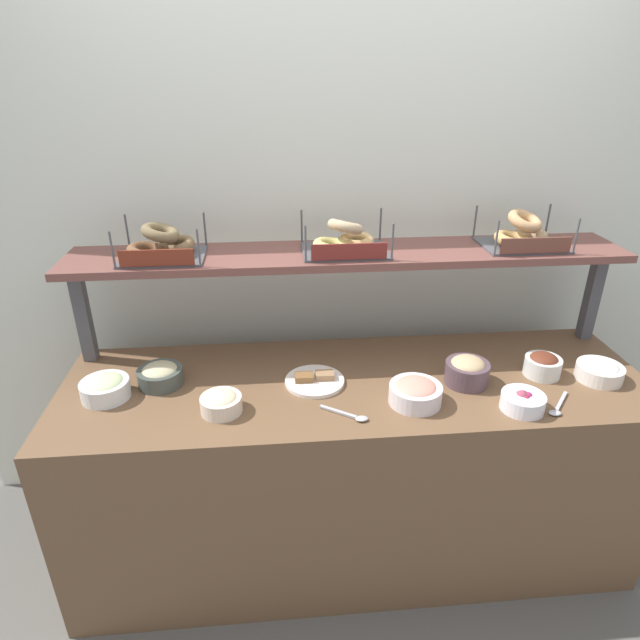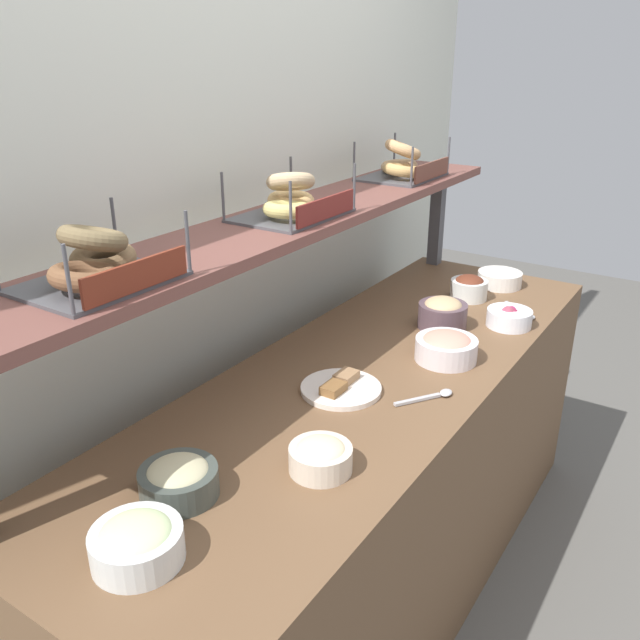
# 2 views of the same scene
# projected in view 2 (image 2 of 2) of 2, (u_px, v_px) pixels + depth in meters

# --- Properties ---
(ground_plane) EXTENTS (8.00, 8.00, 0.00)m
(ground_plane) POSITION_uv_depth(u_px,v_px,m) (362.00, 588.00, 2.28)
(ground_plane) COLOR #595651
(back_wall) EXTENTS (3.43, 0.06, 2.40)m
(back_wall) POSITION_uv_depth(u_px,v_px,m) (222.00, 228.00, 2.10)
(back_wall) COLOR silver
(back_wall) RESTS_ON ground_plane
(deli_counter) EXTENTS (2.23, 0.70, 0.85)m
(deli_counter) POSITION_uv_depth(u_px,v_px,m) (366.00, 487.00, 2.12)
(deli_counter) COLOR brown
(deli_counter) RESTS_ON ground_plane
(shelf_riser_right) EXTENTS (0.05, 0.05, 0.40)m
(shelf_riser_right) POSITION_uv_depth(u_px,v_px,m) (437.00, 219.00, 2.83)
(shelf_riser_right) COLOR #4C4C51
(shelf_riser_right) RESTS_ON deli_counter
(upper_shelf) EXTENTS (2.19, 0.32, 0.03)m
(upper_shelf) POSITION_uv_depth(u_px,v_px,m) (293.00, 220.00, 1.93)
(upper_shelf) COLOR brown
(upper_shelf) RESTS_ON shelf_riser_left
(bowl_scallion_spread) EXTENTS (0.17, 0.17, 0.08)m
(bowl_scallion_spread) POSITION_uv_depth(u_px,v_px,m) (137.00, 542.00, 1.22)
(bowl_scallion_spread) COLOR white
(bowl_scallion_spread) RESTS_ON deli_counter
(bowl_cream_cheese) EXTENTS (0.17, 0.17, 0.07)m
(bowl_cream_cheese) POSITION_uv_depth(u_px,v_px,m) (500.00, 277.00, 2.62)
(bowl_cream_cheese) COLOR white
(bowl_cream_cheese) RESTS_ON deli_counter
(bowl_hummus) EXTENTS (0.16, 0.16, 0.11)m
(bowl_hummus) POSITION_uv_depth(u_px,v_px,m) (443.00, 313.00, 2.23)
(bowl_hummus) COLOR #56414A
(bowl_hummus) RESTS_ON deli_counter
(bowl_lox_spread) EXTENTS (0.19, 0.19, 0.09)m
(bowl_lox_spread) POSITION_uv_depth(u_px,v_px,m) (446.00, 347.00, 2.00)
(bowl_lox_spread) COLOR silver
(bowl_lox_spread) RESTS_ON deli_counter
(bowl_beet_salad) EXTENTS (0.15, 0.15, 0.07)m
(bowl_beet_salad) POSITION_uv_depth(u_px,v_px,m) (509.00, 317.00, 2.24)
(bowl_beet_salad) COLOR white
(bowl_beet_salad) RESTS_ON deli_counter
(bowl_potato_salad) EXTENTS (0.14, 0.14, 0.07)m
(bowl_potato_salad) POSITION_uv_depth(u_px,v_px,m) (321.00, 456.00, 1.48)
(bowl_potato_salad) COLOR beige
(bowl_potato_salad) RESTS_ON deli_counter
(bowl_chocolate_spread) EXTENTS (0.14, 0.14, 0.09)m
(bowl_chocolate_spread) POSITION_uv_depth(u_px,v_px,m) (469.00, 287.00, 2.48)
(bowl_chocolate_spread) COLOR white
(bowl_chocolate_spread) RESTS_ON deli_counter
(bowl_tuna_salad) EXTENTS (0.17, 0.17, 0.08)m
(bowl_tuna_salad) POSITION_uv_depth(u_px,v_px,m) (179.00, 479.00, 1.39)
(bowl_tuna_salad) COLOR #424B45
(bowl_tuna_salad) RESTS_ON deli_counter
(serving_plate_white) EXTENTS (0.23, 0.23, 0.04)m
(serving_plate_white) POSITION_uv_depth(u_px,v_px,m) (342.00, 388.00, 1.83)
(serving_plate_white) COLOR white
(serving_plate_white) RESTS_ON deli_counter
(serving_spoon_near_plate) EXTENTS (0.16, 0.11, 0.01)m
(serving_spoon_near_plate) POSITION_uv_depth(u_px,v_px,m) (433.00, 396.00, 1.79)
(serving_spoon_near_plate) COLOR #B7B7BC
(serving_spoon_near_plate) RESTS_ON deli_counter
(serving_spoon_by_edge) EXTENTS (0.13, 0.14, 0.01)m
(serving_spoon_by_edge) POSITION_uv_depth(u_px,v_px,m) (524.00, 313.00, 2.34)
(serving_spoon_by_edge) COLOR #B7B7BC
(serving_spoon_by_edge) RESTS_ON deli_counter
(bagel_basket_cinnamon_raisin) EXTENTS (0.31, 0.26, 0.14)m
(bagel_basket_cinnamon_raisin) POSITION_uv_depth(u_px,v_px,m) (97.00, 263.00, 1.35)
(bagel_basket_cinnamon_raisin) COLOR #4C4C51
(bagel_basket_cinnamon_raisin) RESTS_ON upper_shelf
(bagel_basket_plain) EXTENTS (0.33, 0.24, 0.14)m
(bagel_basket_plain) POSITION_uv_depth(u_px,v_px,m) (292.00, 201.00, 1.89)
(bagel_basket_plain) COLOR #4C4C51
(bagel_basket_plain) RESTS_ON upper_shelf
(bagel_basket_sesame) EXTENTS (0.32, 0.26, 0.15)m
(bagel_basket_sesame) POSITION_uv_depth(u_px,v_px,m) (403.00, 165.00, 2.44)
(bagel_basket_sesame) COLOR #4C4C51
(bagel_basket_sesame) RESTS_ON upper_shelf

